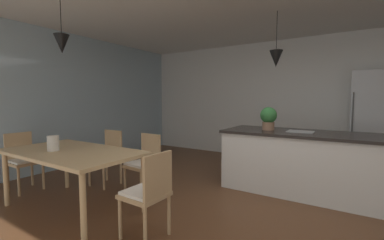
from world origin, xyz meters
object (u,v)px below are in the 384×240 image
at_px(chair_far_right, 144,162).
at_px(potted_plant_on_island, 268,117).
at_px(dining_table, 72,156).
at_px(kitchen_island, 305,162).
at_px(refrigerator, 374,124).
at_px(chair_far_left, 107,155).
at_px(vase_on_dining_table, 53,143).
at_px(chair_kitchen_end, 148,192).
at_px(chair_window_end, 23,159).

bearing_deg(chair_far_right, potted_plant_on_island, 43.04).
relative_size(dining_table, kitchen_island, 0.76).
bearing_deg(kitchen_island, refrigerator, 60.91).
relative_size(chair_far_left, potted_plant_on_island, 2.43).
distance_m(refrigerator, potted_plant_on_island, 2.16).
xyz_separation_m(dining_table, vase_on_dining_table, (-0.17, -0.13, 0.16)).
height_order(chair_far_left, refrigerator, refrigerator).
xyz_separation_m(chair_kitchen_end, chair_far_left, (-1.67, 0.86, 0.00)).
height_order(chair_far_right, potted_plant_on_island, potted_plant_on_island).
bearing_deg(vase_on_dining_table, chair_window_end, 173.09).
height_order(kitchen_island, refrigerator, refrigerator).
distance_m(chair_far_right, chair_far_left, 0.81).
relative_size(chair_kitchen_end, chair_far_right, 1.00).
bearing_deg(dining_table, refrigerator, 49.26).
xyz_separation_m(chair_window_end, kitchen_island, (3.62, 2.17, -0.01)).
bearing_deg(chair_far_right, chair_far_left, 179.99).
xyz_separation_m(chair_window_end, chair_kitchen_end, (2.53, -0.00, 0.00)).
bearing_deg(chair_far_right, chair_kitchen_end, -45.07).
distance_m(dining_table, chair_far_right, 0.97).
bearing_deg(chair_far_right, vase_on_dining_table, -120.07).
relative_size(dining_table, potted_plant_on_island, 4.99).
distance_m(chair_far_right, kitchen_island, 2.35).
height_order(chair_window_end, chair_kitchen_end, same).
bearing_deg(chair_window_end, dining_table, 0.01).
xyz_separation_m(chair_window_end, vase_on_dining_table, (1.10, -0.13, 0.37)).
distance_m(dining_table, chair_kitchen_end, 1.28).
bearing_deg(chair_far_left, chair_kitchen_end, -27.29).
height_order(chair_window_end, refrigerator, refrigerator).
bearing_deg(vase_on_dining_table, kitchen_island, 42.34).
relative_size(dining_table, chair_kitchen_end, 2.06).
bearing_deg(kitchen_island, chair_far_left, -154.64).
bearing_deg(chair_far_left, chair_window_end, -135.04).
bearing_deg(potted_plant_on_island, vase_on_dining_table, -130.66).
bearing_deg(chair_window_end, chair_far_right, 27.22).
height_order(chair_kitchen_end, chair_far_left, same).
bearing_deg(refrigerator, dining_table, -130.74).
distance_m(chair_kitchen_end, refrigerator, 4.29).
xyz_separation_m(chair_far_right, chair_far_left, (-0.81, 0.00, 0.00)).
bearing_deg(chair_kitchen_end, kitchen_island, 63.27).
distance_m(kitchen_island, refrigerator, 1.90).
bearing_deg(potted_plant_on_island, refrigerator, 48.06).
height_order(chair_kitchen_end, vase_on_dining_table, vase_on_dining_table).
bearing_deg(vase_on_dining_table, dining_table, 38.38).
xyz_separation_m(chair_window_end, refrigerator, (4.52, 3.77, 0.47)).
xyz_separation_m(chair_far_right, potted_plant_on_island, (1.40, 1.31, 0.62)).
relative_size(chair_window_end, kitchen_island, 0.37).
distance_m(dining_table, vase_on_dining_table, 0.27).
xyz_separation_m(potted_plant_on_island, vase_on_dining_table, (-1.98, -2.30, -0.26)).
xyz_separation_m(dining_table, kitchen_island, (2.36, 2.17, -0.22)).
bearing_deg(chair_far_left, potted_plant_on_island, 30.61).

